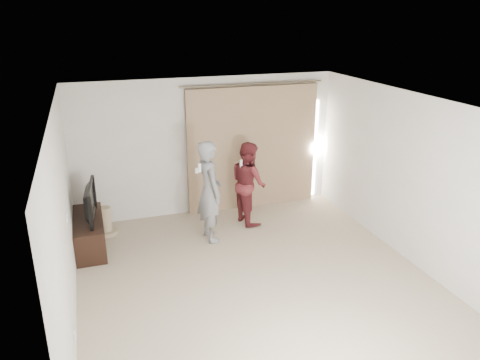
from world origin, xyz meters
name	(u,v)px	position (x,y,z in m)	size (l,w,h in m)	color
floor	(256,281)	(0.00, 0.00, 0.00)	(5.50, 5.50, 0.00)	tan
wall_back	(207,146)	(0.00, 2.75, 1.30)	(5.00, 0.04, 2.60)	silver
wall_left	(64,223)	(-2.50, 0.00, 1.30)	(0.04, 5.50, 2.60)	silver
ceiling	(259,104)	(0.00, 0.00, 2.60)	(5.00, 5.50, 0.01)	silver
curtain	(253,148)	(0.91, 2.68, 1.20)	(2.80, 0.11, 2.46)	#9D8060
tv_console	(89,233)	(-2.27, 1.85, 0.26)	(0.47, 1.35, 0.52)	black
tv	(86,202)	(-2.27, 1.85, 0.81)	(1.00, 0.13, 0.58)	black
scratching_post	(106,223)	(-1.98, 2.28, 0.20)	(0.38, 0.38, 0.50)	tan
person_man	(209,191)	(-0.28, 1.54, 0.87)	(0.48, 0.67, 1.75)	slate
person_woman	(249,183)	(0.58, 2.00, 0.76)	(0.68, 0.82, 1.53)	maroon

